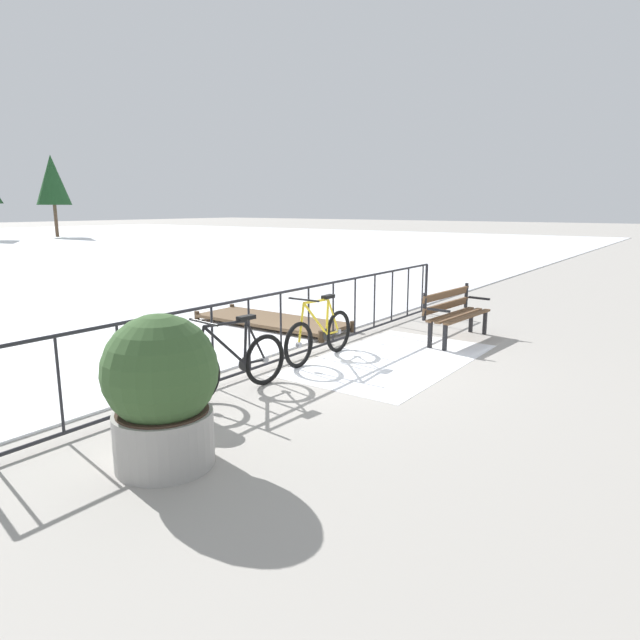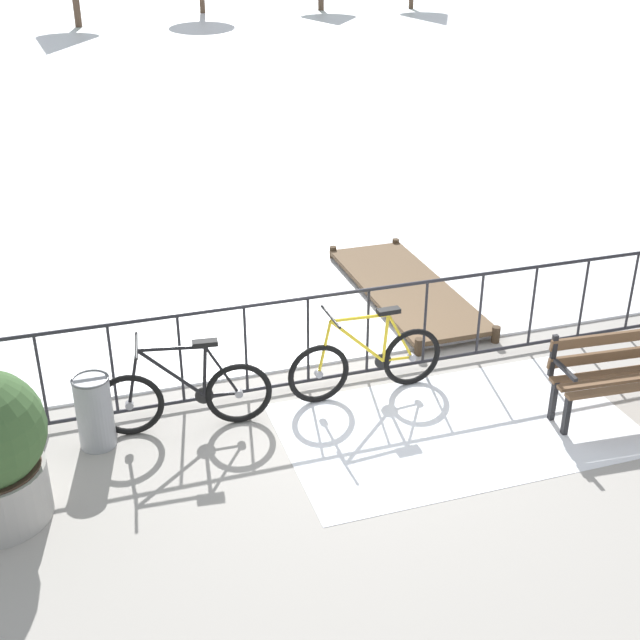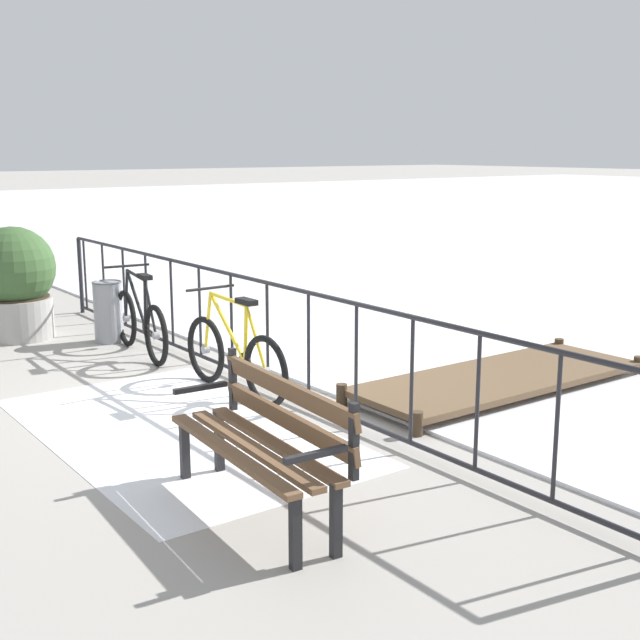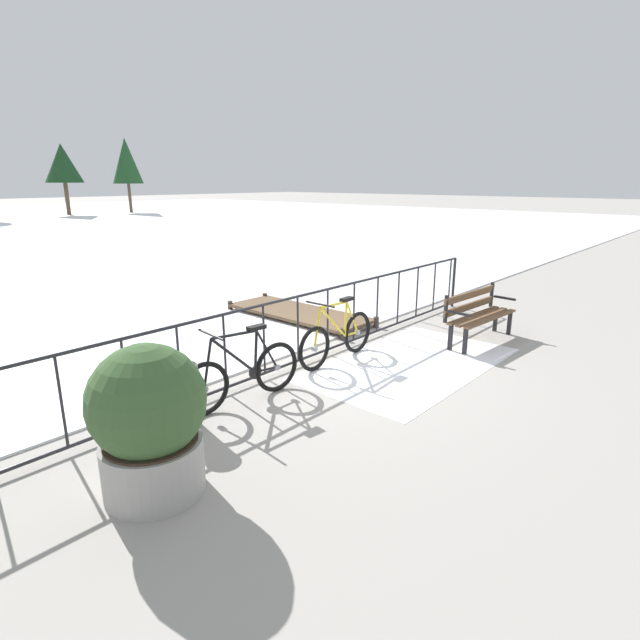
% 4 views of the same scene
% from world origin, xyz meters
% --- Properties ---
extents(ground_plane, '(160.00, 160.00, 0.00)m').
position_xyz_m(ground_plane, '(0.00, 0.00, 0.00)').
color(ground_plane, '#9E9991').
extents(snow_patch, '(3.44, 1.98, 0.01)m').
position_xyz_m(snow_patch, '(0.84, -1.20, 0.00)').
color(snow_patch, white).
rests_on(snow_patch, ground).
extents(railing_fence, '(9.06, 0.06, 1.07)m').
position_xyz_m(railing_fence, '(0.00, 0.00, 0.56)').
color(railing_fence, '#232328').
rests_on(railing_fence, ground).
extents(bicycle_near_railing, '(1.71, 0.52, 0.97)m').
position_xyz_m(bicycle_near_railing, '(-1.70, -0.37, 0.37)').
color(bicycle_near_railing, black).
rests_on(bicycle_near_railing, ground).
extents(bicycle_second, '(1.71, 0.52, 0.97)m').
position_xyz_m(bicycle_second, '(0.21, -0.29, 0.37)').
color(bicycle_second, black).
rests_on(bicycle_second, ground).
extents(park_bench, '(1.63, 0.59, 0.89)m').
position_xyz_m(park_bench, '(2.55, -1.44, 0.51)').
color(park_bench, brown).
rests_on(park_bench, ground).
extents(planter_with_shrub, '(0.99, 0.99, 1.36)m').
position_xyz_m(planter_with_shrub, '(-3.42, -1.22, 0.69)').
color(planter_with_shrub, '#9E9B96').
rests_on(planter_with_shrub, ground).
extents(trash_bin, '(0.35, 0.35, 0.73)m').
position_xyz_m(trash_bin, '(-2.55, -0.40, 0.37)').
color(trash_bin, gray).
rests_on(trash_bin, ground).
extents(wooden_dock, '(1.10, 3.15, 0.20)m').
position_xyz_m(wooden_dock, '(1.58, 1.82, 0.12)').
color(wooden_dock, brown).
rests_on(wooden_dock, ground).
extents(tree_extra, '(2.43, 2.43, 5.98)m').
position_xyz_m(tree_extra, '(16.47, 35.61, 4.15)').
color(tree_extra, brown).
rests_on(tree_extra, ground).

